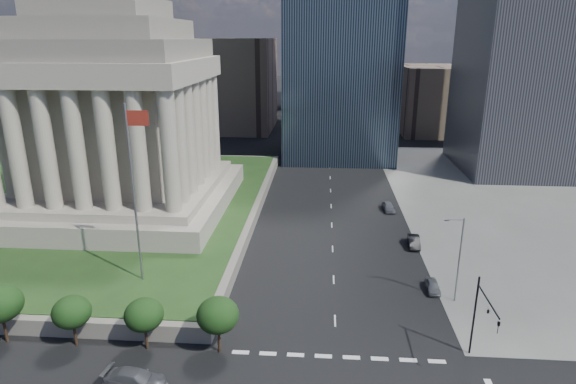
# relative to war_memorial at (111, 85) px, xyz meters

# --- Properties ---
(ground) EXTENTS (500.00, 500.00, 0.00)m
(ground) POSITION_rel_war_memorial_xyz_m (34.00, 52.00, -21.40)
(ground) COLOR black
(ground) RESTS_ON ground
(plaza_terrace) EXTENTS (66.00, 70.00, 1.80)m
(plaza_terrace) POSITION_rel_war_memorial_xyz_m (-11.00, 2.00, -20.50)
(plaza_terrace) COLOR slate
(plaza_terrace) RESTS_ON ground
(plaza_lawn) EXTENTS (64.00, 68.00, 0.10)m
(plaza_lawn) POSITION_rel_war_memorial_xyz_m (-11.00, 2.00, -19.55)
(plaza_lawn) COLOR #223E19
(plaza_lawn) RESTS_ON plaza_terrace
(war_memorial) EXTENTS (34.00, 34.00, 39.00)m
(war_memorial) POSITION_rel_war_memorial_xyz_m (0.00, 0.00, 0.00)
(war_memorial) COLOR #9F9686
(war_memorial) RESTS_ON plaza_lawn
(flagpole) EXTENTS (2.52, 0.24, 20.00)m
(flagpole) POSITION_rel_war_memorial_xyz_m (12.17, -24.00, -8.29)
(flagpole) COLOR slate
(flagpole) RESTS_ON plaza_lawn
(midrise_glass) EXTENTS (26.00, 26.00, 60.00)m
(midrise_glass) POSITION_rel_war_memorial_xyz_m (36.00, 47.00, 8.60)
(midrise_glass) COLOR black
(midrise_glass) RESTS_ON ground
(building_filler_ne) EXTENTS (20.00, 30.00, 20.00)m
(building_filler_ne) POSITION_rel_war_memorial_xyz_m (66.00, 82.00, -11.40)
(building_filler_ne) COLOR brown
(building_filler_ne) RESTS_ON ground
(building_filler_nw) EXTENTS (24.00, 30.00, 28.00)m
(building_filler_nw) POSITION_rel_war_memorial_xyz_m (4.00, 82.00, -7.40)
(building_filler_nw) COLOR brown
(building_filler_nw) RESTS_ON ground
(traffic_signal_ne) EXTENTS (0.30, 5.74, 8.00)m
(traffic_signal_ne) POSITION_rel_war_memorial_xyz_m (46.50, -34.30, -16.15)
(traffic_signal_ne) COLOR black
(traffic_signal_ne) RESTS_ON ground
(street_lamp_north) EXTENTS (2.13, 0.22, 10.00)m
(street_lamp_north) POSITION_rel_war_memorial_xyz_m (47.33, -23.00, -15.74)
(street_lamp_north) COLOR slate
(street_lamp_north) RESTS_ON ground
(suv_grey) EXTENTS (2.87, 5.71, 1.59)m
(suv_grey) POSITION_rel_war_memorial_xyz_m (17.00, -39.37, -20.60)
(suv_grey) COLOR #4E4F54
(suv_grey) RESTS_ON ground
(parked_sedan_near) EXTENTS (1.62, 3.72, 1.25)m
(parked_sedan_near) POSITION_rel_war_memorial_xyz_m (45.50, -20.89, -20.78)
(parked_sedan_near) COLOR gray
(parked_sedan_near) RESTS_ON ground
(parked_sedan_mid) EXTENTS (1.87, 4.51, 1.45)m
(parked_sedan_mid) POSITION_rel_war_memorial_xyz_m (45.50, -8.24, -20.67)
(parked_sedan_mid) COLOR black
(parked_sedan_mid) RESTS_ON ground
(parked_sedan_far) EXTENTS (4.46, 2.09, 1.48)m
(parked_sedan_far) POSITION_rel_war_memorial_xyz_m (43.73, 6.41, -20.66)
(parked_sedan_far) COLOR slate
(parked_sedan_far) RESTS_ON ground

